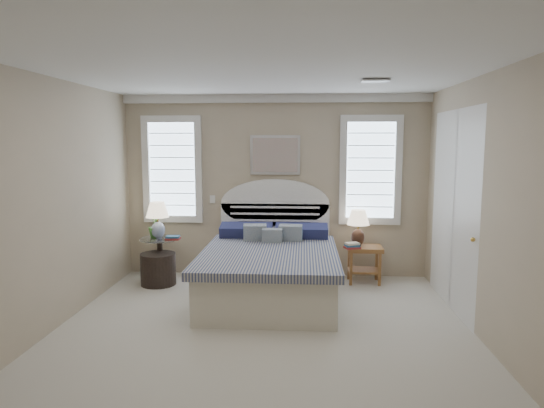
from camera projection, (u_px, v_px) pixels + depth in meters
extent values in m
cube|color=#BAB39F|center=(261.00, 341.00, 4.95)|extent=(4.50, 5.00, 0.01)
cube|color=silver|center=(260.00, 69.00, 4.60)|extent=(4.50, 5.00, 0.01)
cube|color=tan|center=(275.00, 186.00, 7.25)|extent=(4.50, 0.02, 2.70)
cube|color=tan|center=(40.00, 208.00, 4.92)|extent=(0.02, 5.00, 2.70)
cube|color=tan|center=(495.00, 212.00, 4.62)|extent=(0.02, 5.00, 2.70)
cube|color=silver|center=(275.00, 98.00, 7.04)|extent=(4.50, 0.08, 0.12)
cube|color=#B2B2B2|center=(375.00, 81.00, 5.31)|extent=(0.30, 0.20, 0.02)
cube|color=silver|center=(213.00, 199.00, 7.32)|extent=(0.08, 0.01, 0.12)
cube|color=#C9E6FF|center=(173.00, 169.00, 7.29)|extent=(0.90, 0.06, 1.60)
cube|color=#C9E6FF|center=(370.00, 170.00, 7.10)|extent=(0.90, 0.06, 1.60)
cube|color=silver|center=(275.00, 155.00, 7.14)|extent=(0.74, 0.04, 0.58)
cube|color=silver|center=(453.00, 210.00, 5.83)|extent=(0.02, 1.80, 2.40)
cube|color=silver|center=(270.00, 278.00, 6.23)|extent=(1.60, 2.10, 0.55)
cube|color=navy|center=(269.00, 255.00, 6.14)|extent=(1.72, 2.15, 0.10)
cube|color=silver|center=(275.00, 240.00, 7.29)|extent=(1.62, 0.08, 1.10)
cube|color=navy|center=(246.00, 231.00, 7.01)|extent=(0.75, 0.31, 0.23)
cube|color=navy|center=(302.00, 232.00, 6.96)|extent=(0.75, 0.31, 0.23)
cube|color=#324C71|center=(255.00, 236.00, 6.78)|extent=(0.33, 0.20, 0.34)
cube|color=#324C71|center=(291.00, 236.00, 6.75)|extent=(0.33, 0.20, 0.34)
cube|color=#324C71|center=(272.00, 239.00, 6.67)|extent=(0.28, 0.14, 0.29)
cylinder|color=black|center=(161.00, 279.00, 7.08)|extent=(0.32, 0.32, 0.03)
cylinder|color=black|center=(160.00, 260.00, 7.04)|extent=(0.08, 0.08, 0.60)
cylinder|color=silver|center=(160.00, 239.00, 7.00)|extent=(0.56, 0.56, 0.02)
cube|color=brown|center=(364.00, 248.00, 6.92)|extent=(0.50, 0.40, 0.06)
cube|color=brown|center=(364.00, 270.00, 6.96)|extent=(0.44, 0.34, 0.03)
cube|color=brown|center=(351.00, 269.00, 6.82)|extent=(0.04, 0.04, 0.47)
cube|color=brown|center=(349.00, 264.00, 7.12)|extent=(0.04, 0.04, 0.47)
cube|color=brown|center=(380.00, 269.00, 6.80)|extent=(0.04, 0.04, 0.47)
cube|color=brown|center=(376.00, 264.00, 7.09)|extent=(0.04, 0.04, 0.47)
cylinder|color=black|center=(158.00, 269.00, 6.86)|extent=(0.61, 0.61, 0.45)
cylinder|color=silver|center=(158.00, 237.00, 7.00)|extent=(0.14, 0.14, 0.03)
ellipsoid|color=silver|center=(158.00, 230.00, 6.98)|extent=(0.26, 0.26, 0.25)
cylinder|color=gold|center=(158.00, 220.00, 6.96)|extent=(0.04, 0.04, 0.09)
cylinder|color=black|center=(358.00, 244.00, 7.00)|extent=(0.14, 0.14, 0.03)
ellipsoid|color=black|center=(358.00, 237.00, 6.99)|extent=(0.26, 0.26, 0.24)
cylinder|color=gold|center=(358.00, 227.00, 6.97)|extent=(0.04, 0.04, 0.09)
imported|color=#32712D|center=(156.00, 225.00, 6.99)|extent=(0.26, 0.26, 0.39)
cube|color=maroon|center=(173.00, 239.00, 6.90)|extent=(0.20, 0.15, 0.03)
cube|color=#275277|center=(173.00, 237.00, 6.90)|extent=(0.19, 0.14, 0.03)
cube|color=maroon|center=(352.00, 248.00, 6.78)|extent=(0.24, 0.20, 0.03)
cube|color=#275277|center=(352.00, 246.00, 6.78)|extent=(0.23, 0.19, 0.03)
cube|color=beige|center=(352.00, 244.00, 6.77)|extent=(0.21, 0.18, 0.03)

